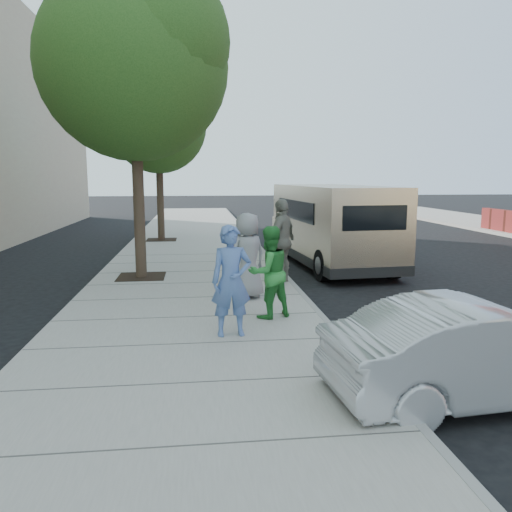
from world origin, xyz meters
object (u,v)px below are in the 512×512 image
object	(u,v)px
person_gray_shirt	(248,256)
person_striped_polo	(282,241)
tree_near	(135,58)
sedan	(481,351)
tree_far	(159,120)
van	(331,224)
parking_meter	(249,235)
person_green_shirt	(269,272)
person_officer	(231,281)

from	to	relation	value
person_gray_shirt	person_striped_polo	world-z (taller)	person_striped_polo
tree_near	person_gray_shirt	xyz separation A→B (m)	(2.45, -2.59, -4.49)
sedan	tree_far	bearing A→B (deg)	12.02
tree_near	van	world-z (taller)	tree_near
parking_meter	person_green_shirt	world-z (taller)	person_green_shirt
parking_meter	tree_near	bearing A→B (deg)	175.77
person_green_shirt	sedan	bearing A→B (deg)	98.05
tree_near	van	size ratio (longest dim) A/B	1.12
person_gray_shirt	person_striped_polo	bearing A→B (deg)	-152.84
tree_far	sedan	world-z (taller)	tree_far
person_officer	person_green_shirt	xyz separation A→B (m)	(0.75, 0.96, -0.06)
tree_far	person_striped_polo	xyz separation A→B (m)	(3.45, -8.66, -3.72)
tree_far	person_gray_shirt	xyz separation A→B (m)	(2.45, -10.19, -3.82)
van	person_officer	xyz separation A→B (m)	(-3.52, -6.90, -0.24)
tree_far	person_gray_shirt	world-z (taller)	tree_far
parking_meter	van	bearing A→B (deg)	60.16
van	tree_near	bearing A→B (deg)	-165.77
tree_near	parking_meter	xyz separation A→B (m)	(2.66, -0.94, -4.24)
tree_near	tree_far	distance (m)	7.63
tree_far	person_officer	world-z (taller)	tree_far
person_officer	person_striped_polo	distance (m)	4.26
sedan	person_gray_shirt	size ratio (longest dim) A/B	2.10
parking_meter	van	distance (m)	3.95
parking_meter	sedan	size ratio (longest dim) A/B	0.42
person_officer	tree_far	bearing A→B (deg)	94.17
parking_meter	person_green_shirt	xyz separation A→B (m)	(0.03, -3.15, -0.31)
sedan	person_officer	world-z (taller)	person_officer
person_green_shirt	tree_near	bearing A→B (deg)	-80.21
tree_near	person_striped_polo	bearing A→B (deg)	-17.13
van	person_green_shirt	bearing A→B (deg)	-119.48
tree_far	person_striped_polo	distance (m)	10.04
tree_near	sedan	world-z (taller)	tree_near
tree_near	person_gray_shirt	distance (m)	5.73
parking_meter	van	xyz separation A→B (m)	(2.79, 2.79, -0.01)
van	sedan	distance (m)	9.40
tree_far	person_officer	xyz separation A→B (m)	(1.94, -12.65, -3.83)
van	person_green_shirt	size ratio (longest dim) A/B	3.98
person_officer	person_striped_polo	bearing A→B (deg)	64.65
tree_far	parking_meter	world-z (taller)	tree_far
tree_far	person_gray_shirt	bearing A→B (deg)	-76.46
parking_meter	person_gray_shirt	size ratio (longest dim) A/B	0.88
person_officer	person_green_shirt	distance (m)	1.22
parking_meter	sedan	distance (m)	6.94
tree_near	sedan	distance (m)	10.17
parking_meter	person_gray_shirt	bearing A→B (deg)	-82.13
person_officer	person_striped_polo	xyz separation A→B (m)	(1.51, 3.98, 0.11)
person_officer	person_green_shirt	size ratio (longest dim) A/B	1.07
van	sedan	xyz separation A→B (m)	(-0.66, -9.36, -0.66)
parking_meter	person_gray_shirt	xyz separation A→B (m)	(-0.21, -1.65, -0.24)
person_green_shirt	person_gray_shirt	bearing A→B (deg)	-104.50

